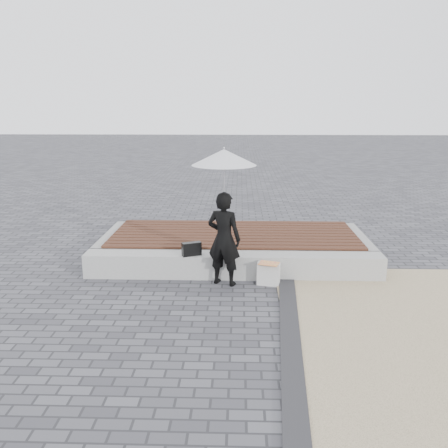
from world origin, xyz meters
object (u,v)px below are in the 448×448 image
(woman, at_px, (224,239))
(parasol, at_px, (224,157))
(seating_ledge, at_px, (233,265))
(handbag, at_px, (192,249))
(canvas_tote, at_px, (268,274))

(woman, bearing_deg, parasol, 20.87)
(seating_ledge, relative_size, parasol, 3.93)
(parasol, xyz_separation_m, handbag, (-0.54, 0.24, -1.54))
(parasol, height_order, canvas_tote, parasol)
(canvas_tote, bearing_deg, woman, -168.84)
(seating_ledge, bearing_deg, canvas_tote, -34.06)
(parasol, relative_size, handbag, 4.02)
(seating_ledge, bearing_deg, parasol, -111.83)
(woman, relative_size, parasol, 1.19)
(canvas_tote, bearing_deg, seating_ledge, 158.95)
(seating_ledge, xyz_separation_m, woman, (-0.15, -0.36, 0.56))
(seating_ledge, height_order, woman, woman)
(seating_ledge, relative_size, woman, 3.30)
(woman, bearing_deg, seating_ledge, -90.97)
(woman, height_order, parasol, parasol)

